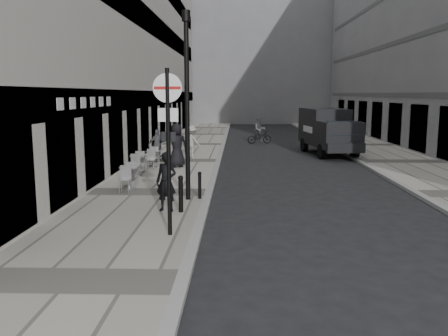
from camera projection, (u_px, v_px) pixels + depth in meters
The scene contains 17 objects.
sidewalk at pixel (178, 161), 23.51m from camera, with size 4.00×60.00×0.12m, color #A39D93.
far_sidewalk at pixel (402, 162), 23.18m from camera, with size 4.00×60.00×0.12m, color #A39D93.
building_left at pixel (123, 0), 28.65m from camera, with size 4.00×45.00×18.00m, color #B7B0A6.
building_far at pixel (243, 32), 59.23m from camera, with size 24.00×16.00×22.00m, color gray.
walking_man at pixel (166, 182), 13.18m from camera, with size 0.61×0.40×1.68m, color black.
sign_post at pixel (168, 130), 10.71m from camera, with size 0.66×0.10×3.83m.
lamppost at pixel (187, 97), 14.32m from camera, with size 0.26×0.26×5.70m.
bollard_near at pixel (181, 195), 13.14m from camera, with size 0.13×0.13×0.96m, color black.
bollard_far at pixel (200, 186), 14.86m from camera, with size 0.11×0.11×0.80m, color black.
panel_van at pixel (328, 129), 26.40m from camera, with size 2.69×5.63×2.55m.
cyclist at pixel (259, 133), 32.28m from camera, with size 1.77×1.03×1.81m.
pedestrian_a at pixel (158, 145), 22.94m from camera, with size 0.92×0.38×1.57m, color slate.
pedestrian_b at pixel (192, 142), 24.32m from camera, with size 1.06×0.61×1.64m, color #A19E94.
pedestrian_c at pixel (177, 145), 21.14m from camera, with size 0.96×0.62×1.96m, color black.
cafe_table_near at pixel (153, 158), 21.11m from camera, with size 0.68×1.54×0.88m.
cafe_table_mid at pixel (129, 176), 16.39m from camera, with size 0.68×1.54×0.88m.
cafe_table_far at pixel (138, 164), 19.15m from camera, with size 0.71×1.61×0.92m.
Camera 1 is at (0.98, -5.20, 3.39)m, focal length 38.00 mm.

